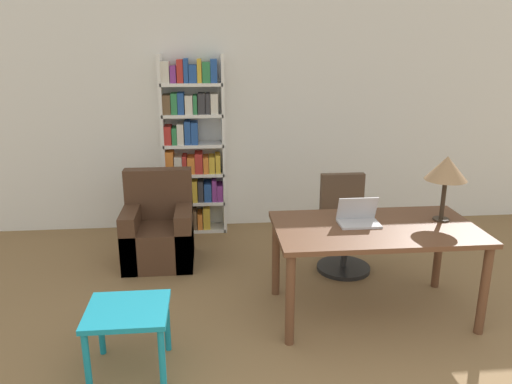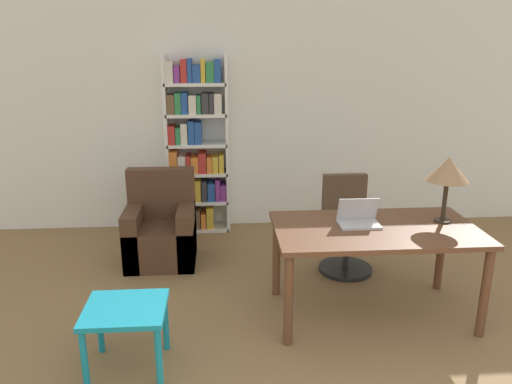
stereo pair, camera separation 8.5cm
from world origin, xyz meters
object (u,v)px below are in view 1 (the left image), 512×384
laptop (358,218)px  side_table_blue (128,319)px  bookshelf (192,149)px  armchair (159,233)px  desk (375,237)px  table_lamp (447,169)px  office_chair (344,228)px

laptop → side_table_blue: size_ratio=0.60×
laptop → bookshelf: (-1.37, 1.99, 0.17)m
laptop → armchair: (-1.71, 1.12, -0.50)m
desk → armchair: size_ratio=1.73×
desk → laptop: 0.20m
desk → armchair: bearing=146.9°
side_table_blue → armchair: bearing=88.7°
laptop → table_lamp: (0.70, 0.02, 0.38)m
office_chair → armchair: bearing=170.0°
desk → table_lamp: 0.79m
bookshelf → desk: bearing=-53.9°
armchair → table_lamp: bearing=-24.6°
laptop → table_lamp: bearing=1.6°
office_chair → side_table_blue: (-1.86, -1.46, -0.03)m
desk → side_table_blue: 1.98m
office_chair → bookshelf: (-1.49, 1.19, 0.57)m
table_lamp → office_chair: 1.24m
table_lamp → armchair: table_lamp is taller
desk → office_chair: size_ratio=1.72×
laptop → side_table_blue: 1.91m
laptop → office_chair: size_ratio=0.35×
desk → laptop: laptop is taller
laptop → side_table_blue: bearing=-159.3°
table_lamp → armchair: (-2.41, 1.10, -0.88)m
armchair → side_table_blue: bearing=-91.3°
desk → side_table_blue: bearing=-162.4°
desk → laptop: size_ratio=4.97×
laptop → armchair: 2.10m
desk → office_chair: (-0.01, 0.87, -0.25)m
desk → side_table_blue: size_ratio=2.98×
armchair → bookshelf: (0.33, 0.87, 0.68)m
desk → table_lamp: size_ratio=2.99×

